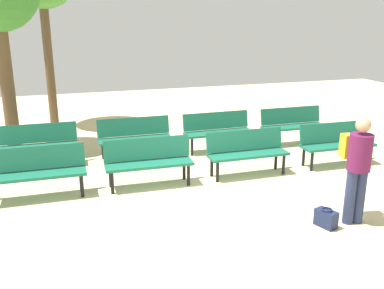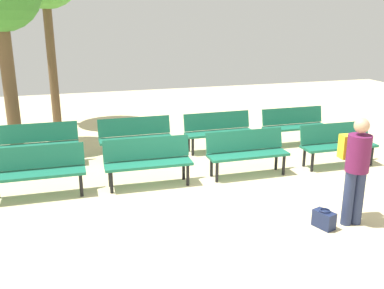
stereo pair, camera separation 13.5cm
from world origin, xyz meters
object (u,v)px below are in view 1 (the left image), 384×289
object	(u,v)px
bench_r1_c3	(293,123)
bench_r1_c0	(38,143)
bench_r1_c1	(135,135)
handbag	(326,218)
bench_r0_c2	(247,150)
bench_r1_c2	(218,129)
bench_r0_c3	(336,141)
bench_r0_c0	(38,169)
bench_r0_c1	(148,159)
visitor_with_backpack	(357,164)

from	to	relation	value
bench_r1_c3	bench_r1_c0	bearing A→B (deg)	178.84
bench_r1_c1	handbag	xyz separation A→B (m)	(2.14, -4.11, -0.37)
bench_r0_c2	handbag	xyz separation A→B (m)	(0.22, -2.40, -0.37)
bench_r1_c1	bench_r1_c2	distance (m)	1.94
handbag	bench_r1_c0	bearing A→B (deg)	135.05
bench_r0_c2	bench_r1_c0	size ratio (longest dim) A/B	1.00
bench_r1_c1	handbag	bearing A→B (deg)	-62.14
bench_r0_c3	bench_r1_c0	size ratio (longest dim) A/B	1.00
bench_r0_c0	bench_r1_c1	distance (m)	2.57
bench_r1_c2	bench_r1_c1	bearing A→B (deg)	178.61
bench_r0_c0	bench_r1_c3	world-z (taller)	same
bench_r1_c1	handbag	world-z (taller)	bench_r1_c1
bench_r0_c2	bench_r1_c2	xyz separation A→B (m)	(0.02, 1.68, 0.00)
bench_r0_c0	bench_r0_c3	size ratio (longest dim) A/B	1.00
bench_r1_c2	bench_r1_c0	bearing A→B (deg)	178.51
handbag	bench_r0_c2	bearing A→B (deg)	95.22
bench_r1_c2	bench_r0_c2	bearing A→B (deg)	-91.09
bench_r0_c0	bench_r1_c0	world-z (taller)	same
bench_r1_c0	bench_r0_c1	bearing A→B (deg)	-40.54
bench_r0_c1	handbag	world-z (taller)	bench_r0_c1
bench_r0_c0	bench_r0_c2	bearing A→B (deg)	-0.43
bench_r0_c1	handbag	bearing A→B (deg)	-46.48
bench_r0_c0	bench_r1_c1	world-z (taller)	same
bench_r0_c1	bench_r1_c1	world-z (taller)	same
bench_r1_c0	handbag	xyz separation A→B (m)	(4.16, -4.15, -0.37)
bench_r0_c2	bench_r0_c3	bearing A→B (deg)	-0.32
bench_r1_c0	bench_r1_c3	xyz separation A→B (m)	(5.91, -0.10, 0.00)
bench_r0_c0	handbag	size ratio (longest dim) A/B	4.44
bench_r0_c0	visitor_with_backpack	bearing A→B (deg)	-27.53
bench_r0_c1	bench_r0_c3	world-z (taller)	same
bench_r0_c1	bench_r1_c1	distance (m)	1.69
bench_r0_c3	bench_r1_c2	size ratio (longest dim) A/B	1.00
bench_r0_c1	bench_r0_c2	bearing A→B (deg)	0.86
handbag	bench_r1_c3	bearing A→B (deg)	66.64
bench_r1_c2	visitor_with_backpack	distance (m)	4.13
bench_r1_c0	bench_r1_c2	world-z (taller)	same
bench_r0_c0	visitor_with_backpack	world-z (taller)	visitor_with_backpack
bench_r1_c0	visitor_with_backpack	bearing A→B (deg)	-40.99
bench_r1_c2	bench_r1_c3	bearing A→B (deg)	-1.34
bench_r1_c3	handbag	bearing A→B (deg)	-113.54
bench_r0_c1	bench_r1_c3	size ratio (longest dim) A/B	1.01
bench_r1_c3	handbag	size ratio (longest dim) A/B	4.44
bench_r1_c1	bench_r1_c2	size ratio (longest dim) A/B	1.00
bench_r1_c3	handbag	distance (m)	4.43
bench_r1_c0	bench_r1_c2	xyz separation A→B (m)	(3.96, -0.07, 0.00)
bench_r1_c0	visitor_with_backpack	world-z (taller)	visitor_with_backpack
bench_r0_c2	bench_r1_c3	world-z (taller)	same
bench_r0_c2	bench_r1_c2	bearing A→B (deg)	89.31
visitor_with_backpack	handbag	bearing A→B (deg)	9.37
bench_r0_c1	bench_r0_c2	size ratio (longest dim) A/B	1.01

